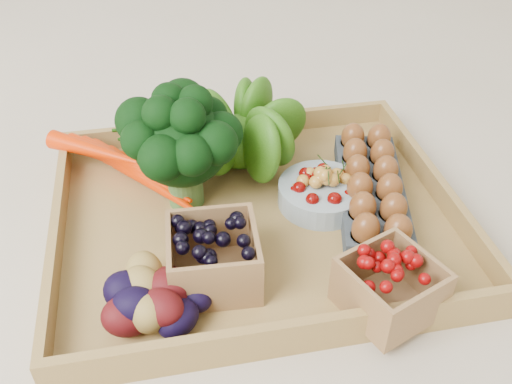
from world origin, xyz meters
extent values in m
plane|color=beige|center=(0.00, 0.00, 0.00)|extent=(4.00, 4.00, 0.00)
cube|color=#A58145|center=(0.00, 0.00, 0.01)|extent=(0.55, 0.45, 0.01)
sphere|color=#20510C|center=(0.00, 0.14, 0.08)|extent=(0.14, 0.14, 0.14)
cylinder|color=#8C9EA5|center=(0.10, 0.01, 0.03)|extent=(0.12, 0.12, 0.03)
cube|color=#384148|center=(0.17, 0.00, 0.03)|extent=(0.15, 0.27, 0.03)
cube|color=black|center=(-0.07, -0.11, 0.05)|extent=(0.11, 0.11, 0.07)
cube|color=#750505|center=(0.12, -0.19, 0.05)|extent=(0.13, 0.13, 0.07)
camera|label=1|loc=(-0.12, -0.60, 0.54)|focal=40.00mm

